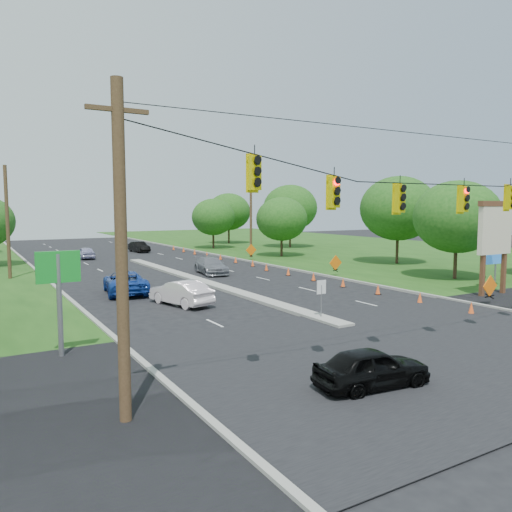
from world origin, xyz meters
TOP-DOWN VIEW (x-y plane):
  - ground at (0.00, 0.00)m, footprint 160.00×160.00m
  - grass_right at (30.00, 20.00)m, footprint 40.00×160.00m
  - cross_street at (0.00, 0.00)m, footprint 160.00×14.00m
  - curb_left at (-10.10, 30.00)m, footprint 0.25×110.00m
  - curb_right at (10.10, 30.00)m, footprint 0.25×110.00m
  - median at (0.00, 21.00)m, footprint 1.00×34.00m
  - median_sign at (0.00, 6.00)m, footprint 0.55×0.06m
  - signal_span at (-0.05, -1.00)m, footprint 25.60×0.32m
  - utility_pole_far_left at (-12.50, 30.00)m, footprint 0.28×0.28m
  - utility_pole_far_right at (12.50, 35.00)m, footprint 0.28×0.28m
  - pylon_sign at (14.31, 6.20)m, footprint 5.90×2.30m
  - cone_0 at (7.80, 3.00)m, footprint 0.32×0.32m
  - cone_1 at (7.80, 6.50)m, footprint 0.32×0.32m
  - cone_2 at (7.80, 10.00)m, footprint 0.32×0.32m
  - cone_3 at (7.80, 13.50)m, footprint 0.32×0.32m
  - cone_4 at (7.80, 17.00)m, footprint 0.32×0.32m
  - cone_5 at (7.80, 20.50)m, footprint 0.32×0.32m
  - cone_6 at (7.80, 24.00)m, footprint 0.32×0.32m
  - cone_7 at (8.40, 27.50)m, footprint 0.32×0.32m
  - cone_8 at (8.40, 31.00)m, footprint 0.32×0.32m
  - cone_9 at (8.40, 34.50)m, footprint 0.32×0.32m
  - cone_10 at (8.40, 38.00)m, footprint 0.32×0.32m
  - cone_11 at (8.40, 41.50)m, footprint 0.32×0.32m
  - cone_12 at (8.40, 45.00)m, footprint 0.32×0.32m
  - cone_13 at (8.40, 48.50)m, footprint 0.32×0.32m
  - work_sign_0 at (10.80, 4.00)m, footprint 1.27×0.58m
  - work_sign_1 at (10.80, 18.00)m, footprint 1.27×0.58m
  - work_sign_2 at (10.80, 32.00)m, footprint 1.27×0.58m
  - tree_7 at (18.00, 12.00)m, footprint 6.72×6.72m
  - tree_8 at (22.00, 22.00)m, footprint 7.56×7.56m
  - tree_9 at (16.00, 34.00)m, footprint 5.88×5.88m
  - tree_10 at (24.00, 44.00)m, footprint 7.56×7.56m
  - tree_11 at (20.00, 55.00)m, footprint 6.72×6.72m
  - tree_12 at (14.00, 48.00)m, footprint 5.88×5.88m
  - black_sedan at (-4.50, -2.42)m, footprint 4.01×1.95m
  - white_sedan at (-4.68, 13.29)m, footprint 2.66×4.70m
  - blue_pickup at (-6.42, 18.76)m, footprint 3.34×5.80m
  - silver_car_far at (2.68, 24.77)m, footprint 2.73×5.20m
  - silver_car_oncoming at (-3.97, 43.08)m, footprint 1.66×3.91m
  - dark_car_receding at (3.55, 47.90)m, footprint 1.81×4.20m

SIDE VIEW (x-z plane):
  - ground at x=0.00m, z-range 0.00..0.00m
  - grass_right at x=30.00m, z-range -0.03..0.03m
  - cross_street at x=0.00m, z-range -0.01..0.01m
  - curb_left at x=-10.10m, z-range -0.08..0.08m
  - curb_right at x=10.10m, z-range -0.08..0.08m
  - median at x=0.00m, z-range -0.09..0.09m
  - cone_0 at x=7.80m, z-range 0.00..0.70m
  - cone_1 at x=7.80m, z-range 0.00..0.70m
  - cone_2 at x=7.80m, z-range 0.00..0.70m
  - cone_3 at x=7.80m, z-range 0.00..0.70m
  - cone_4 at x=7.80m, z-range 0.00..0.70m
  - cone_5 at x=7.80m, z-range 0.00..0.70m
  - cone_6 at x=7.80m, z-range 0.00..0.70m
  - cone_7 at x=8.40m, z-range 0.00..0.70m
  - cone_8 at x=8.40m, z-range 0.00..0.70m
  - cone_9 at x=8.40m, z-range 0.00..0.70m
  - cone_10 at x=8.40m, z-range 0.00..0.70m
  - cone_11 at x=8.40m, z-range 0.00..0.70m
  - cone_12 at x=8.40m, z-range 0.00..0.70m
  - cone_13 at x=8.40m, z-range 0.00..0.70m
  - silver_car_oncoming at x=-3.97m, z-range 0.00..1.32m
  - black_sedan at x=-4.50m, z-range 0.00..1.32m
  - dark_car_receding at x=3.55m, z-range 0.00..1.34m
  - silver_car_far at x=2.68m, z-range 0.00..1.44m
  - white_sedan at x=-4.68m, z-range 0.00..1.47m
  - blue_pickup at x=-6.42m, z-range 0.00..1.52m
  - work_sign_0 at x=10.80m, z-range 0.41..1.78m
  - work_sign_1 at x=10.80m, z-range 0.41..1.78m
  - work_sign_2 at x=10.80m, z-range 0.41..1.78m
  - median_sign at x=0.00m, z-range 0.44..2.49m
  - pylon_sign at x=14.31m, z-range 0.94..7.06m
  - tree_9 at x=16.00m, z-range 0.91..7.77m
  - tree_12 at x=14.00m, z-range 0.91..7.77m
  - utility_pole_far_left at x=-12.50m, z-range 0.00..9.00m
  - utility_pole_far_right at x=12.50m, z-range 0.00..9.00m
  - tree_7 at x=18.00m, z-range 1.04..8.88m
  - tree_11 at x=20.00m, z-range 1.04..8.88m
  - signal_span at x=-0.05m, z-range 0.47..9.47m
  - tree_8 at x=22.00m, z-range 1.17..9.99m
  - tree_10 at x=24.00m, z-range 1.17..9.99m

